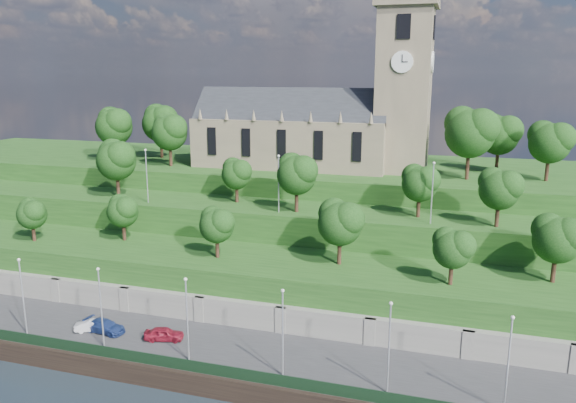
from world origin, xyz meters
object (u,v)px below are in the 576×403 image
(church, at_px, (321,122))
(car_left, at_px, (164,334))
(car_right, at_px, (105,326))
(car_middle, at_px, (93,325))

(church, bearing_deg, car_left, -100.41)
(car_right, bearing_deg, church, -12.93)
(church, distance_m, car_left, 45.47)
(church, xyz_separation_m, car_middle, (-16.21, -40.63, -19.88))
(church, relative_size, car_middle, 9.93)
(car_left, height_order, car_right, car_left)
(church, xyz_separation_m, car_left, (-7.39, -40.26, -19.80))
(car_middle, bearing_deg, car_right, -109.71)
(car_left, distance_m, car_right, 7.34)
(car_right, bearing_deg, car_middle, 101.75)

